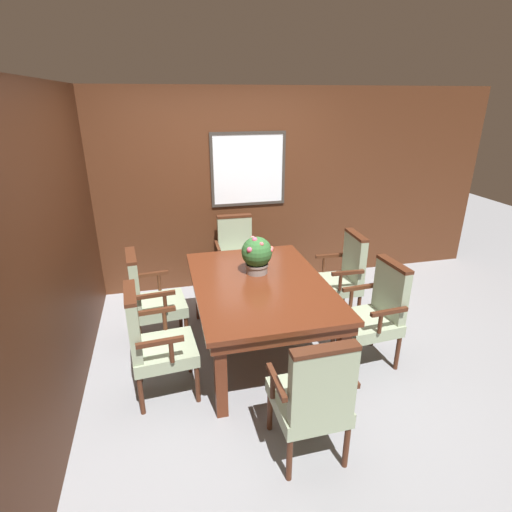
% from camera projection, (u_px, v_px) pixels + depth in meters
% --- Properties ---
extents(ground_plane, '(14.00, 14.00, 0.00)m').
position_uv_depth(ground_plane, '(256.00, 357.00, 3.83)').
color(ground_plane, gray).
extents(wall_back, '(7.20, 0.08, 2.45)m').
position_uv_depth(wall_back, '(223.00, 192.00, 4.93)').
color(wall_back, '#4C2816').
rests_on(wall_back, ground_plane).
extents(wall_left, '(0.06, 7.20, 2.45)m').
position_uv_depth(wall_left, '(56.00, 253.00, 3.03)').
color(wall_left, '#4C2816').
rests_on(wall_left, ground_plane).
extents(dining_table, '(1.21, 1.74, 0.74)m').
position_uv_depth(dining_table, '(260.00, 291.00, 3.71)').
color(dining_table, '#562614').
rests_on(dining_table, ground_plane).
extents(chair_left_far, '(0.54, 0.54, 0.98)m').
position_uv_depth(chair_left_far, '(150.00, 297.00, 3.87)').
color(chair_left_far, '#472314').
rests_on(chair_left_far, ground_plane).
extents(chair_right_far, '(0.52, 0.52, 0.98)m').
position_uv_depth(chair_right_far, '(342.00, 274.00, 4.35)').
color(chair_right_far, '#472314').
rests_on(chair_right_far, ground_plane).
extents(chair_head_near, '(0.52, 0.51, 0.98)m').
position_uv_depth(chair_head_near, '(313.00, 396.00, 2.59)').
color(chair_head_near, '#472314').
rests_on(chair_head_near, ground_plane).
extents(chair_left_near, '(0.54, 0.54, 0.98)m').
position_uv_depth(chair_left_near, '(153.00, 341.00, 3.18)').
color(chair_left_near, '#472314').
rests_on(chair_left_near, ground_plane).
extents(chair_right_near, '(0.53, 0.54, 0.98)m').
position_uv_depth(chair_right_near, '(376.00, 311.00, 3.62)').
color(chair_right_near, '#472314').
rests_on(chair_right_near, ground_plane).
extents(chair_head_far, '(0.52, 0.51, 0.98)m').
position_uv_depth(chair_head_far, '(237.00, 254.00, 4.93)').
color(chair_head_far, '#472314').
rests_on(chair_head_far, ground_plane).
extents(potted_plant, '(0.31, 0.30, 0.37)m').
position_uv_depth(potted_plant, '(257.00, 254.00, 3.80)').
color(potted_plant, gray).
rests_on(potted_plant, dining_table).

